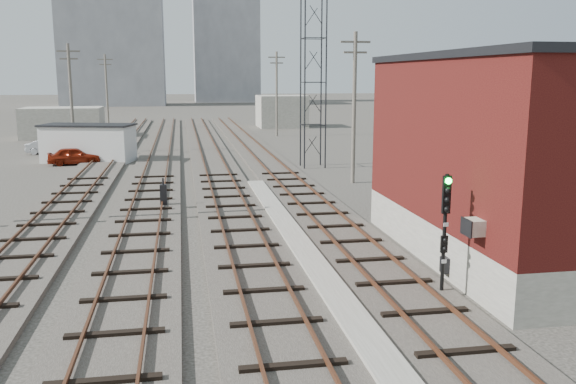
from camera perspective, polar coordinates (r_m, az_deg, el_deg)
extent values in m
plane|color=#282621|center=(67.90, -6.77, 5.29)|extent=(320.00, 320.00, 0.00)
cube|color=#332D28|center=(47.33, -2.28, 3.10)|extent=(3.20, 90.00, 0.20)
cube|color=#4C2816|center=(47.21, -3.14, 3.36)|extent=(0.07, 90.00, 0.12)
cube|color=#4C2816|center=(47.40, -1.42, 3.40)|extent=(0.07, 90.00, 0.12)
cube|color=#332D28|center=(46.97, -7.12, 2.97)|extent=(3.20, 90.00, 0.20)
cube|color=#4C2816|center=(46.91, -8.01, 3.22)|extent=(0.07, 90.00, 0.12)
cube|color=#4C2816|center=(46.98, -6.26, 3.27)|extent=(0.07, 90.00, 0.12)
cube|color=#332D28|center=(46.95, -12.01, 2.81)|extent=(3.20, 90.00, 0.20)
cube|color=#4C2816|center=(46.95, -12.90, 3.06)|extent=(0.07, 90.00, 0.12)
cube|color=#4C2816|center=(46.90, -11.14, 3.12)|extent=(0.07, 90.00, 0.12)
cube|color=#332D28|center=(47.27, -16.86, 2.64)|extent=(3.20, 90.00, 0.20)
cube|color=#4C2816|center=(47.33, -17.74, 2.88)|extent=(0.07, 90.00, 0.12)
cube|color=#4C2816|center=(47.16, -16.01, 2.94)|extent=(0.07, 90.00, 0.12)
cube|color=gray|center=(22.79, 1.18, -5.25)|extent=(0.90, 28.00, 0.26)
cube|color=gray|center=(23.20, 19.45, -4.00)|extent=(6.00, 12.00, 1.50)
cube|color=#511813|center=(22.60, 20.01, 4.62)|extent=(6.00, 12.00, 5.50)
cube|color=black|center=(22.51, 20.48, 11.84)|extent=(6.20, 12.20, 0.25)
cube|color=beige|center=(17.94, 16.97, -3.15)|extent=(0.45, 0.62, 0.45)
cube|color=black|center=(20.18, 14.45, -6.64)|extent=(0.20, 0.35, 0.50)
cylinder|color=black|center=(42.61, 1.59, 12.23)|extent=(0.10, 0.10, 15.00)
cylinder|color=black|center=(42.93, 3.60, 12.20)|extent=(0.10, 0.10, 15.00)
cylinder|color=black|center=(44.08, 1.20, 12.19)|extent=(0.10, 0.10, 15.00)
cylinder|color=black|center=(44.39, 3.14, 12.16)|extent=(0.10, 0.10, 15.00)
cylinder|color=#595147|center=(53.25, -19.60, 8.10)|extent=(0.24, 0.24, 9.00)
cube|color=#595147|center=(53.25, -19.87, 12.29)|extent=(1.80, 0.12, 0.12)
cube|color=#595147|center=(53.23, -19.83, 11.65)|extent=(1.40, 0.12, 0.12)
cylinder|color=#595147|center=(78.01, -16.59, 8.94)|extent=(0.24, 0.24, 9.00)
cube|color=#595147|center=(78.01, -16.75, 11.80)|extent=(1.80, 0.12, 0.12)
cube|color=#595147|center=(77.99, -16.72, 11.36)|extent=(1.40, 0.12, 0.12)
cylinder|color=#595147|center=(36.99, 6.21, 7.74)|extent=(0.24, 0.24, 9.00)
cube|color=#595147|center=(36.99, 6.33, 13.79)|extent=(1.80, 0.12, 0.12)
cube|color=#595147|center=(36.96, 6.31, 12.86)|extent=(1.40, 0.12, 0.12)
cylinder|color=#595147|center=(66.31, -1.07, 9.13)|extent=(0.24, 0.24, 9.00)
cube|color=#595147|center=(66.31, -1.08, 12.50)|extent=(1.80, 0.12, 0.12)
cube|color=#595147|center=(66.30, -1.08, 11.98)|extent=(1.40, 0.12, 0.12)
cube|color=gray|center=(143.46, -16.11, 13.81)|extent=(22.00, 14.00, 30.00)
cube|color=gray|center=(158.06, -5.83, 13.12)|extent=(16.00, 12.00, 26.00)
cube|color=gray|center=(68.76, -20.30, 6.10)|extent=(8.00, 5.00, 3.20)
cube|color=gray|center=(78.65, -0.61, 7.56)|extent=(6.00, 6.00, 4.00)
cube|color=gray|center=(18.86, 14.15, -9.31)|extent=(0.40, 0.40, 0.10)
cylinder|color=black|center=(18.33, 14.40, -4.04)|extent=(0.11, 0.11, 3.68)
cube|color=black|center=(18.05, 14.61, -0.24)|extent=(0.24, 0.10, 1.10)
sphere|color=#0CE533|center=(17.89, 14.79, 1.01)|extent=(0.18, 0.18, 0.18)
sphere|color=black|center=(17.94, 14.75, 0.14)|extent=(0.18, 0.18, 0.18)
sphere|color=black|center=(17.99, 14.71, -0.72)|extent=(0.18, 0.18, 0.18)
sphere|color=black|center=(18.05, 14.67, -1.58)|extent=(0.18, 0.18, 0.18)
cube|color=black|center=(18.38, 14.39, -4.75)|extent=(0.20, 0.09, 0.51)
cube|color=white|center=(18.17, 14.56, -2.98)|extent=(0.15, 0.02, 0.11)
cube|color=white|center=(18.46, 14.40, -6.31)|extent=(0.15, 0.02, 0.11)
cube|color=black|center=(30.57, -11.57, -0.32)|extent=(0.33, 0.33, 1.09)
cylinder|color=black|center=(30.45, -11.62, 0.99)|extent=(0.09, 0.09, 0.33)
cube|color=silver|center=(48.76, -18.16, 4.31)|extent=(7.07, 4.35, 2.74)
cube|color=black|center=(48.64, -18.26, 5.97)|extent=(7.34, 4.62, 0.13)
imported|color=maroon|center=(47.63, -19.34, 3.21)|extent=(3.98, 2.03, 1.30)
imported|color=#A0A1A7|center=(54.80, -21.39, 3.96)|extent=(3.82, 1.67, 1.22)
imported|color=gray|center=(54.15, -17.89, 4.24)|extent=(5.45, 3.55, 1.47)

